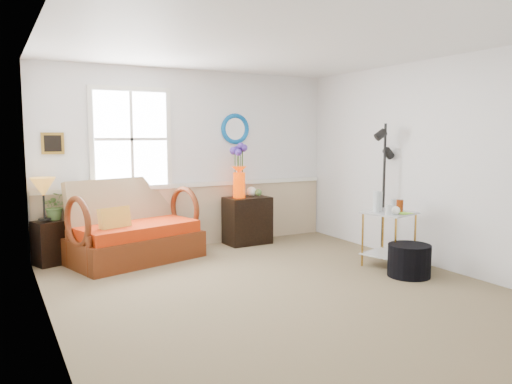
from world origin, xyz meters
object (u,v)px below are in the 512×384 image
lamp_stand (48,243)px  ottoman (409,260)px  cabinet (247,220)px  floor_lamp (384,190)px  loveseat (135,221)px  side_table (389,239)px

lamp_stand → ottoman: lamp_stand is taller
lamp_stand → ottoman: size_ratio=1.15×
cabinet → floor_lamp: size_ratio=0.40×
floor_lamp → cabinet: bearing=145.1°
lamp_stand → cabinet: (2.83, -0.08, 0.07)m
floor_lamp → ottoman: floor_lamp is taller
loveseat → side_table: (2.75, -1.81, -0.19)m
side_table → ottoman: size_ratio=1.41×
floor_lamp → ottoman: bearing=-99.4°
loveseat → ottoman: loveseat is taller
lamp_stand → ottoman: 4.49m
lamp_stand → cabinet: 2.83m
loveseat → ottoman: 3.50m
loveseat → cabinet: loveseat is taller
loveseat → lamp_stand: (-1.04, 0.30, -0.25)m
lamp_stand → cabinet: size_ratio=0.79×
cabinet → lamp_stand: bearing=176.2°
cabinet → ottoman: (0.86, -2.49, -0.17)m
loveseat → cabinet: size_ratio=2.29×
lamp_stand → side_table: side_table is taller
lamp_stand → side_table: bearing=-29.1°
lamp_stand → cabinet: bearing=-1.6°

